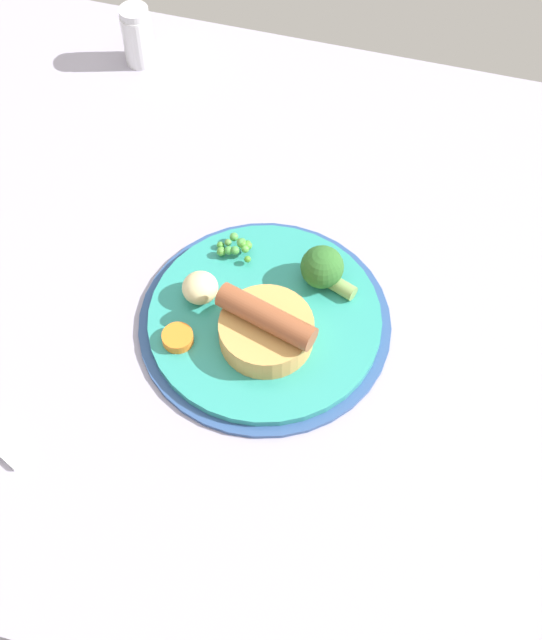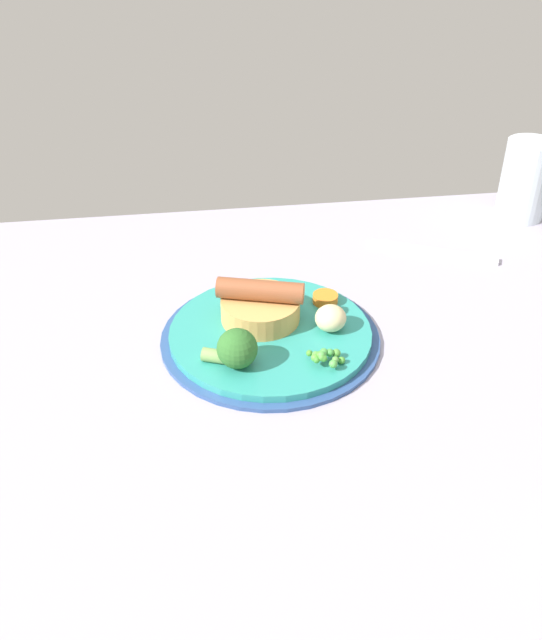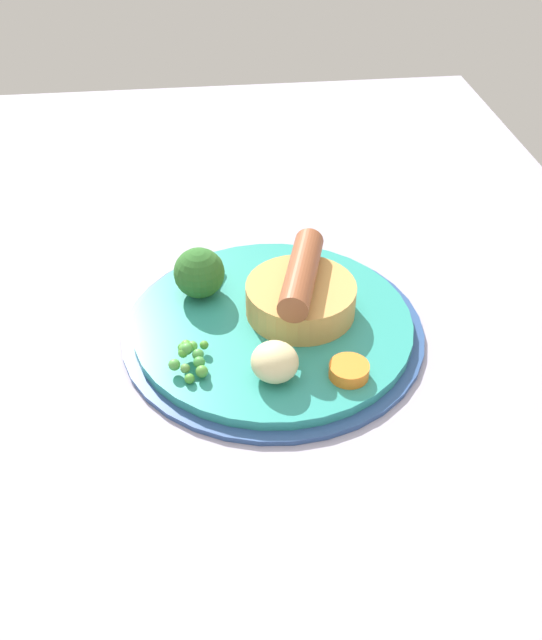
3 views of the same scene
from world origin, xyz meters
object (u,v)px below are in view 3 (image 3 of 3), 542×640
(potato_chunk_0, at_px, (275,362))
(carrot_slice_1, at_px, (349,370))
(pea_pile, at_px, (190,356))
(sausage_pudding, at_px, (301,293))
(broccoli_floret_near, at_px, (200,273))
(dinner_plate, at_px, (273,327))

(potato_chunk_0, relative_size, carrot_slice_1, 1.19)
(pea_pile, bearing_deg, carrot_slice_1, 78.14)
(sausage_pudding, bearing_deg, carrot_slice_1, -146.78)
(sausage_pudding, relative_size, pea_pile, 2.54)
(potato_chunk_0, bearing_deg, sausage_pudding, 157.99)
(broccoli_floret_near, bearing_deg, pea_pile, 14.01)
(dinner_plate, distance_m, pea_pile, 0.09)
(pea_pile, relative_size, carrot_slice_1, 1.32)
(pea_pile, height_order, potato_chunk_0, potato_chunk_0)
(pea_pile, xyz_separation_m, carrot_slice_1, (0.03, 0.12, -0.01))
(pea_pile, xyz_separation_m, broccoli_floret_near, (-0.10, 0.01, 0.01))
(dinner_plate, distance_m, carrot_slice_1, 0.09)
(pea_pile, distance_m, carrot_slice_1, 0.13)
(dinner_plate, xyz_separation_m, pea_pile, (0.05, -0.07, 0.02))
(pea_pile, xyz_separation_m, potato_chunk_0, (0.02, 0.07, 0.00))
(pea_pile, bearing_deg, broccoli_floret_near, 172.70)
(dinner_plate, bearing_deg, sausage_pudding, 108.99)
(potato_chunk_0, distance_m, carrot_slice_1, 0.06)
(pea_pile, relative_size, potato_chunk_0, 1.11)
(broccoli_floret_near, bearing_deg, sausage_pudding, 87.23)
(dinner_plate, xyz_separation_m, sausage_pudding, (-0.01, 0.02, 0.03))
(pea_pile, bearing_deg, potato_chunk_0, 72.92)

